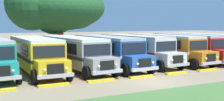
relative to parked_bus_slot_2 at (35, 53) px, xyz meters
name	(u,v)px	position (x,y,z in m)	size (l,w,h in m)	color
ground_plane	(153,81)	(6.47, -7.53, -1.58)	(220.00, 220.00, 0.00)	#937F60
parked_bus_slot_2	(35,53)	(0.00, 0.00, 0.00)	(2.85, 10.86, 2.82)	yellow
parked_bus_slot_3	(74,51)	(3.26, -0.14, 0.00)	(3.46, 10.96, 2.82)	#9E9993
parked_bus_slot_4	(108,50)	(6.48, -0.26, 0.00)	(3.16, 10.90, 2.82)	#23519E
parked_bus_slot_5	(136,48)	(9.88, 0.28, 0.00)	(3.45, 10.96, 2.82)	silver
parked_bus_slot_6	(165,47)	(13.14, -0.14, 0.00)	(3.46, 10.96, 2.82)	orange
parked_bus_slot_7	(188,46)	(16.43, 0.15, 0.00)	(2.80, 10.85, 2.82)	red
parked_bus_slot_8	(207,44)	(19.59, 0.60, 0.00)	(3.15, 10.90, 2.82)	silver
curb_wheelstop_2	(54,85)	(-0.11, -5.98, -1.51)	(2.00, 0.36, 0.15)	yellow
curb_wheelstop_3	(101,81)	(3.18, -5.98, -1.51)	(2.00, 0.36, 0.15)	yellow
curb_wheelstop_4	(141,76)	(6.47, -5.98, -1.51)	(2.00, 0.36, 0.15)	yellow
curb_wheelstop_5	(176,73)	(9.75, -5.98, -1.51)	(2.00, 0.36, 0.15)	yellow
curb_wheelstop_6	(207,70)	(13.04, -5.98, -1.51)	(2.00, 0.36, 0.15)	yellow
broad_shade_tree	(57,8)	(5.77, 13.56, 4.50)	(13.04, 11.65, 9.51)	brown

